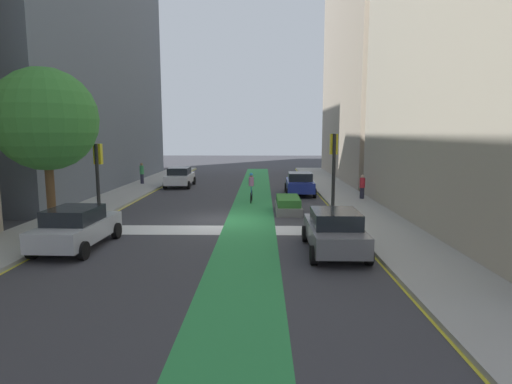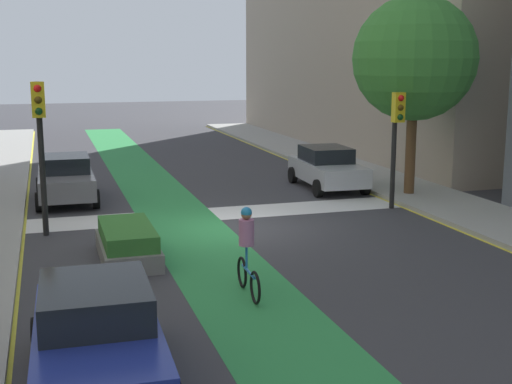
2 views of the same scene
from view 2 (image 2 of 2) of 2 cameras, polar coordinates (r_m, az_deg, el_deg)
The scene contains 14 objects.
ground_plane at distance 20.05m, azimuth -1.51°, elevation -3.00°, with size 120.00×120.00×0.00m, color #38383D.
bike_lane_paint at distance 19.72m, azimuth -5.55°, elevation -3.27°, with size 2.40×60.00×0.01m, color #2D8C47.
crosswalk_band at distance 21.93m, azimuth -2.91°, elevation -1.77°, with size 12.00×1.80×0.01m, color silver.
sidewalk_left at distance 23.14m, azimuth 16.69°, elevation -1.37°, with size 3.00×60.00×0.15m, color #9E9E99.
curb_stripe_left at distance 22.37m, azimuth 13.48°, elevation -1.81°, with size 0.16×60.00×0.01m, color yellow.
curb_stripe_right at distance 19.38m, azimuth -18.90°, elevation -4.08°, with size 0.16×60.00×0.01m, color yellow.
traffic_signal_near_right at distance 19.49m, azimuth -17.50°, elevation 5.00°, with size 0.35×0.52×4.25m.
traffic_signal_near_left at distance 22.58m, azimuth 11.58°, elevation 5.27°, with size 0.35×0.52×3.80m.
car_silver_left_near at distance 26.12m, azimuth 5.92°, elevation 2.04°, with size 2.16×4.27×1.57m.
car_blue_right_far at distance 10.71m, azimuth -13.07°, elevation -11.55°, with size 2.11×4.24×1.57m.
car_grey_right_near at distance 24.53m, azimuth -15.52°, elevation 1.11°, with size 2.04×4.21×1.57m.
cyclist_in_lane at distance 14.28m, azimuth -0.73°, elevation -4.78°, with size 0.32×1.73×1.86m.
street_tree_near at distance 24.59m, azimuth 13.03°, elevation 10.72°, with size 4.28×4.28×6.85m.
median_planter at distance 17.16m, azimuth -10.61°, elevation -4.22°, with size 1.34×2.98×0.85m.
Camera 2 is at (5.20, 18.74, 4.86)m, focal length 48.18 mm.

